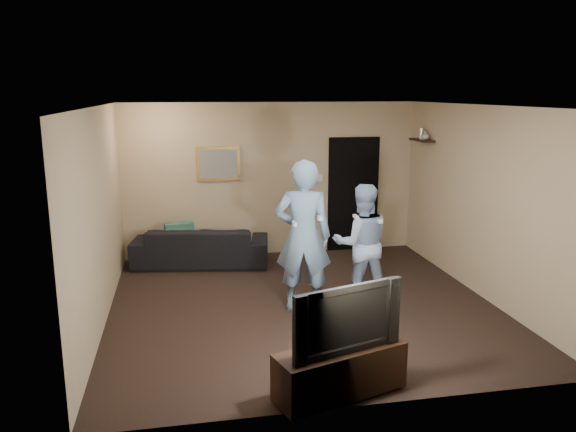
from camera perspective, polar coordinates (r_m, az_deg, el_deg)
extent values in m
plane|color=black|center=(7.56, 1.47, -8.98)|extent=(5.00, 5.00, 0.00)
cube|color=silver|center=(7.03, 1.59, 11.12)|extent=(5.00, 5.00, 0.04)
cube|color=tan|center=(9.60, -1.68, 3.73)|extent=(5.00, 0.04, 2.60)
cube|color=tan|center=(4.85, 7.89, -5.30)|extent=(5.00, 0.04, 2.60)
cube|color=tan|center=(7.09, -18.61, -0.12)|extent=(0.04, 5.00, 2.60)
cube|color=tan|center=(8.09, 19.10, 1.35)|extent=(0.04, 5.00, 2.60)
imported|color=black|center=(9.26, -8.83, -3.00)|extent=(2.28, 1.19, 0.63)
cube|color=#1C5544|center=(9.21, -10.95, -2.10)|extent=(0.47, 0.22, 0.45)
cube|color=olive|center=(9.44, -7.09, 5.32)|extent=(0.72, 0.05, 0.57)
cube|color=slate|center=(9.41, -7.08, 5.30)|extent=(0.62, 0.01, 0.47)
cube|color=black|center=(9.96, 6.63, 2.21)|extent=(0.90, 0.06, 2.00)
cube|color=silver|center=(9.75, 3.29, 3.84)|extent=(0.08, 0.02, 0.12)
cube|color=black|center=(9.54, 13.44, 7.50)|extent=(0.20, 0.60, 0.03)
imported|color=#A6A6AB|center=(9.43, 13.74, 7.97)|extent=(0.17, 0.17, 0.14)
cylinder|color=silver|center=(9.56, 13.39, 8.15)|extent=(0.06, 0.06, 0.18)
cube|color=black|center=(5.41, 5.32, -15.39)|extent=(1.31, 0.76, 0.45)
imported|color=black|center=(5.17, 5.45, -10.06)|extent=(1.10, 0.47, 0.64)
imported|color=#6D94BE|center=(7.11, 1.55, -2.07)|extent=(0.80, 0.61, 1.96)
cube|color=white|center=(6.82, 0.65, -0.78)|extent=(0.04, 0.14, 0.04)
cube|color=white|center=(6.88, 3.26, -0.22)|extent=(0.05, 0.09, 0.05)
imported|color=#9CB9E4|center=(7.53, 7.48, -2.77)|extent=(0.84, 0.69, 1.60)
cube|color=white|center=(7.18, 6.91, -0.07)|extent=(0.04, 0.14, 0.04)
cube|color=white|center=(7.29, 9.29, -0.50)|extent=(0.05, 0.09, 0.05)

